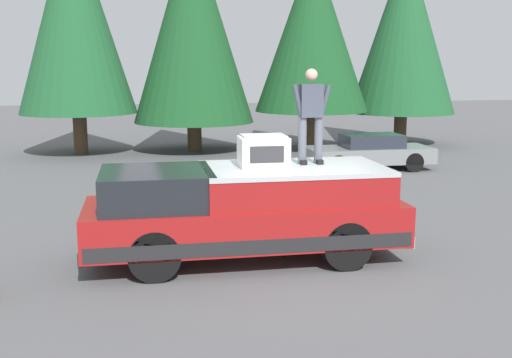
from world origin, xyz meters
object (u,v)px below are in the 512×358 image
Objects in this scene: compressor_unit at (263,151)px; parked_car_grey at (369,152)px; person_on_truck_bed at (311,114)px; pickup_truck at (245,211)px.

parked_car_grey is (8.71, -5.26, -1.35)m from compressor_unit.
pickup_truck is at bearing 100.73° from person_on_truck_bed.
pickup_truck is 2.10m from person_on_truck_bed.
compressor_unit is at bearing 101.54° from person_on_truck_bed.
person_on_truck_bed is (0.23, -1.24, 1.68)m from pickup_truck.
person_on_truck_bed is at bearing -78.46° from compressor_unit.
compressor_unit is (0.05, -0.34, 1.05)m from pickup_truck.
compressor_unit reaches higher than parked_car_grey.
compressor_unit reaches higher than pickup_truck.
pickup_truck is 1.11m from compressor_unit.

